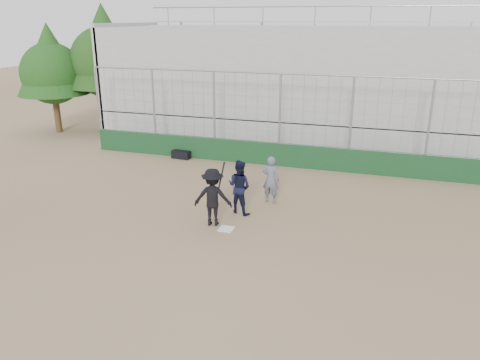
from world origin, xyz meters
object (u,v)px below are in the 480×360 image
(catcher_crouched, at_px, (239,196))
(umpire, at_px, (271,182))
(batter_at_plate, at_px, (213,197))
(equipment_bag, at_px, (181,155))

(catcher_crouched, relative_size, umpire, 0.81)
(batter_at_plate, relative_size, equipment_bag, 2.22)
(catcher_crouched, bearing_deg, batter_at_plate, -114.19)
(batter_at_plate, xyz_separation_m, umpire, (1.26, 2.38, -0.16))
(catcher_crouched, distance_m, umpire, 1.48)
(batter_at_plate, distance_m, catcher_crouched, 1.26)
(batter_at_plate, relative_size, catcher_crouched, 1.61)
(catcher_crouched, bearing_deg, umpire, 59.17)
(catcher_crouched, relative_size, equipment_bag, 1.38)
(batter_at_plate, distance_m, equipment_bag, 7.64)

